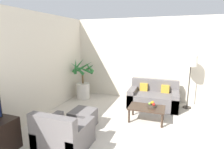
{
  "coord_description": "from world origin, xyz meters",
  "views": [
    {
      "loc": [
        0.06,
        0.28,
        2.05
      ],
      "look_at": [
        -1.59,
        5.04,
        1.0
      ],
      "focal_mm": 28.0,
      "sensor_mm": 36.0,
      "label": 1
    }
  ],
  "objects_px": {
    "fruit_bowl": "(152,106)",
    "ottoman": "(83,118)",
    "floor_lamp": "(191,64)",
    "coffee_table": "(147,109)",
    "apple_green": "(150,104)",
    "apple_red": "(154,104)",
    "orange_fruit": "(153,103)",
    "potted_palm": "(83,84)",
    "sofa_loveseat": "(153,98)",
    "armchair": "(64,135)"
  },
  "relations": [
    {
      "from": "floor_lamp",
      "to": "coffee_table",
      "type": "distance_m",
      "value": 1.92
    },
    {
      "from": "floor_lamp",
      "to": "ottoman",
      "type": "height_order",
      "value": "floor_lamp"
    },
    {
      "from": "sofa_loveseat",
      "to": "floor_lamp",
      "type": "relative_size",
      "value": 0.92
    },
    {
      "from": "fruit_bowl",
      "to": "apple_red",
      "type": "relative_size",
      "value": 2.97
    },
    {
      "from": "ottoman",
      "to": "sofa_loveseat",
      "type": "bearing_deg",
      "value": 52.19
    },
    {
      "from": "orange_fruit",
      "to": "sofa_loveseat",
      "type": "bearing_deg",
      "value": 94.34
    },
    {
      "from": "coffee_table",
      "to": "sofa_loveseat",
      "type": "bearing_deg",
      "value": 87.1
    },
    {
      "from": "armchair",
      "to": "ottoman",
      "type": "bearing_deg",
      "value": 94.1
    },
    {
      "from": "potted_palm",
      "to": "sofa_loveseat",
      "type": "distance_m",
      "value": 2.38
    },
    {
      "from": "floor_lamp",
      "to": "fruit_bowl",
      "type": "bearing_deg",
      "value": -127.51
    },
    {
      "from": "armchair",
      "to": "coffee_table",
      "type": "bearing_deg",
      "value": 51.61
    },
    {
      "from": "apple_green",
      "to": "potted_palm",
      "type": "bearing_deg",
      "value": 158.13
    },
    {
      "from": "potted_palm",
      "to": "orange_fruit",
      "type": "xyz_separation_m",
      "value": [
        2.44,
        -0.89,
        -0.05
      ]
    },
    {
      "from": "apple_green",
      "to": "orange_fruit",
      "type": "height_order",
      "value": "orange_fruit"
    },
    {
      "from": "apple_green",
      "to": "fruit_bowl",
      "type": "bearing_deg",
      "value": 20.27
    },
    {
      "from": "sofa_loveseat",
      "to": "apple_green",
      "type": "bearing_deg",
      "value": -89.33
    },
    {
      "from": "floor_lamp",
      "to": "apple_red",
      "type": "bearing_deg",
      "value": -125.14
    },
    {
      "from": "fruit_bowl",
      "to": "armchair",
      "type": "height_order",
      "value": "armchair"
    },
    {
      "from": "coffee_table",
      "to": "fruit_bowl",
      "type": "distance_m",
      "value": 0.15
    },
    {
      "from": "potted_palm",
      "to": "fruit_bowl",
      "type": "xyz_separation_m",
      "value": [
        2.43,
        -0.93,
        -0.12
      ]
    },
    {
      "from": "potted_palm",
      "to": "apple_red",
      "type": "distance_m",
      "value": 2.66
    },
    {
      "from": "fruit_bowl",
      "to": "apple_green",
      "type": "bearing_deg",
      "value": -159.73
    },
    {
      "from": "apple_green",
      "to": "armchair",
      "type": "height_order",
      "value": "armchair"
    },
    {
      "from": "coffee_table",
      "to": "fruit_bowl",
      "type": "bearing_deg",
      "value": 25.37
    },
    {
      "from": "sofa_loveseat",
      "to": "fruit_bowl",
      "type": "xyz_separation_m",
      "value": [
        0.07,
        -1.0,
        0.13
      ]
    },
    {
      "from": "potted_palm",
      "to": "apple_green",
      "type": "bearing_deg",
      "value": -21.87
    },
    {
      "from": "coffee_table",
      "to": "orange_fruit",
      "type": "xyz_separation_m",
      "value": [
        0.13,
        0.1,
        0.15
      ]
    },
    {
      "from": "apple_red",
      "to": "ottoman",
      "type": "height_order",
      "value": "apple_red"
    },
    {
      "from": "potted_palm",
      "to": "armchair",
      "type": "height_order",
      "value": "potted_palm"
    },
    {
      "from": "armchair",
      "to": "ottoman",
      "type": "distance_m",
      "value": 0.88
    },
    {
      "from": "floor_lamp",
      "to": "armchair",
      "type": "relative_size",
      "value": 1.77
    },
    {
      "from": "sofa_loveseat",
      "to": "ottoman",
      "type": "relative_size",
      "value": 2.67
    },
    {
      "from": "apple_red",
      "to": "fruit_bowl",
      "type": "bearing_deg",
      "value": 135.26
    },
    {
      "from": "armchair",
      "to": "floor_lamp",
      "type": "bearing_deg",
      "value": 51.06
    },
    {
      "from": "potted_palm",
      "to": "fruit_bowl",
      "type": "bearing_deg",
      "value": -21.0
    },
    {
      "from": "sofa_loveseat",
      "to": "coffee_table",
      "type": "bearing_deg",
      "value": -92.9
    },
    {
      "from": "coffee_table",
      "to": "apple_green",
      "type": "relative_size",
      "value": 12.8
    },
    {
      "from": "fruit_bowl",
      "to": "ottoman",
      "type": "relative_size",
      "value": 0.39
    },
    {
      "from": "fruit_bowl",
      "to": "orange_fruit",
      "type": "bearing_deg",
      "value": 81.68
    },
    {
      "from": "potted_palm",
      "to": "sofa_loveseat",
      "type": "relative_size",
      "value": 0.96
    },
    {
      "from": "sofa_loveseat",
      "to": "apple_red",
      "type": "xyz_separation_m",
      "value": [
        0.11,
        -1.05,
        0.19
      ]
    },
    {
      "from": "coffee_table",
      "to": "apple_green",
      "type": "distance_m",
      "value": 0.16
    },
    {
      "from": "apple_red",
      "to": "orange_fruit",
      "type": "distance_m",
      "value": 0.09
    },
    {
      "from": "sofa_loveseat",
      "to": "apple_green",
      "type": "distance_m",
      "value": 1.04
    },
    {
      "from": "floor_lamp",
      "to": "apple_red",
      "type": "height_order",
      "value": "floor_lamp"
    },
    {
      "from": "ottoman",
      "to": "coffee_table",
      "type": "bearing_deg",
      "value": 29.47
    },
    {
      "from": "apple_green",
      "to": "ottoman",
      "type": "xyz_separation_m",
      "value": [
        -1.43,
        -0.81,
        -0.26
      ]
    },
    {
      "from": "floor_lamp",
      "to": "coffee_table",
      "type": "bearing_deg",
      "value": -129.66
    },
    {
      "from": "potted_palm",
      "to": "ottoman",
      "type": "xyz_separation_m",
      "value": [
        0.94,
        -1.76,
        -0.31
      ]
    },
    {
      "from": "floor_lamp",
      "to": "orange_fruit",
      "type": "relative_size",
      "value": 18.19
    }
  ]
}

